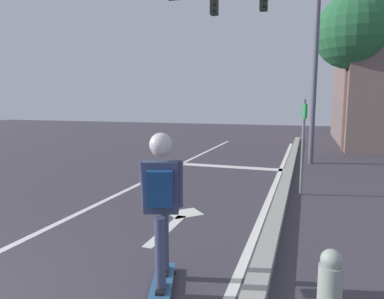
{
  "coord_description": "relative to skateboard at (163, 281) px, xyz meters",
  "views": [
    {
      "loc": [
        3.47,
        -1.12,
        1.98
      ],
      "look_at": [
        1.33,
        5.16,
        1.06
      ],
      "focal_mm": 31.5,
      "sensor_mm": 36.0,
      "label": 1
    }
  ],
  "objects": [
    {
      "name": "skateboard",
      "position": [
        0.0,
        0.0,
        0.0
      ],
      "size": [
        0.45,
        0.83,
        0.07
      ],
      "color": "#2E5D86",
      "rests_on": "ground"
    },
    {
      "name": "traffic_signal_mast",
      "position": [
        0.3,
        8.54,
        4.19
      ],
      "size": [
        5.1,
        0.34,
        6.0
      ],
      "color": "#555265",
      "rests_on": "ground"
    },
    {
      "name": "skater",
      "position": [
        0.01,
        -0.02,
        1.02
      ],
      "size": [
        0.43,
        0.6,
        1.61
      ],
      "color": "#38415F",
      "rests_on": "skateboard"
    },
    {
      "name": "lane_arrow_head",
      "position": [
        -0.61,
        2.39,
        -0.06
      ],
      "size": [
        0.71,
        0.71,
        0.01
      ],
      "primitive_type": "cube",
      "rotation": [
        0.0,
        0.0,
        0.79
      ],
      "color": "white",
      "rests_on": "ground"
    },
    {
      "name": "lane_line_center",
      "position": [
        -2.44,
        3.98,
        -0.06
      ],
      "size": [
        0.12,
        20.0,
        0.01
      ],
      "primitive_type": "cube",
      "color": "white",
      "rests_on": "ground"
    },
    {
      "name": "curb_strip",
      "position": [
        0.98,
        3.98,
        0.01
      ],
      "size": [
        0.24,
        24.0,
        0.14
      ],
      "primitive_type": "cube",
      "color": "#9E9E94",
      "rests_on": "ground"
    },
    {
      "name": "fire_hydrant",
      "position": [
        1.65,
        -0.26,
        0.33
      ],
      "size": [
        0.2,
        0.3,
        0.78
      ],
      "color": "#94A094",
      "rests_on": "ground"
    },
    {
      "name": "stop_bar",
      "position": [
        -0.78,
        7.04,
        -0.06
      ],
      "size": [
        3.32,
        0.4,
        0.01
      ],
      "primitive_type": "cube",
      "color": "white",
      "rests_on": "ground"
    },
    {
      "name": "roadside_tree",
      "position": [
        2.95,
        11.97,
        4.67
      ],
      "size": [
        2.9,
        2.9,
        6.23
      ],
      "color": "#513831",
      "rests_on": "ground"
    },
    {
      "name": "lane_arrow_stem",
      "position": [
        -0.61,
        1.54,
        -0.06
      ],
      "size": [
        0.16,
        1.4,
        0.01
      ],
      "primitive_type": "cube",
      "color": "white",
      "rests_on": "ground"
    },
    {
      "name": "street_sign_post",
      "position": [
        1.35,
        4.38,
        1.3
      ],
      "size": [
        0.12,
        0.44,
        2.06
      ],
      "color": "slate",
      "rests_on": "ground"
    },
    {
      "name": "lane_line_curbside",
      "position": [
        0.73,
        3.98,
        -0.06
      ],
      "size": [
        0.12,
        20.0,
        0.01
      ],
      "primitive_type": "cube",
      "color": "white",
      "rests_on": "ground"
    }
  ]
}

